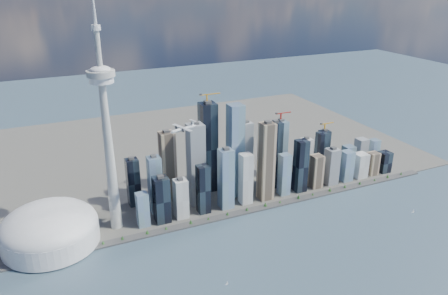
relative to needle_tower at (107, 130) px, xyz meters
name	(u,v)px	position (x,y,z in m)	size (l,w,h in m)	color
ground	(304,272)	(300.00, -310.00, -235.84)	(4000.00, 4000.00, 0.00)	#304654
seawall	(246,211)	(300.00, -60.00, -233.84)	(1100.00, 22.00, 4.00)	#383838
land	(184,148)	(300.00, 390.00, -234.34)	(1400.00, 900.00, 3.00)	#4C4C47
shoreline_trees	(246,209)	(300.00, -60.00, -227.06)	(960.53, 7.20, 8.80)	#3F2D1E
skyscraper_cluster	(252,164)	(359.62, 26.82, -153.89)	(736.00, 142.00, 263.70)	black
needle_tower	(107,130)	(0.00, 0.00, 0.00)	(56.00, 56.00, 550.50)	#A0A19C
dome_stadium	(50,228)	(-140.00, -10.00, -196.40)	(200.00, 200.00, 86.00)	silver
airplane	(183,128)	(136.95, -91.55, 13.17)	(64.40, 57.55, 16.06)	silver
sailboat_west	(227,283)	(147.52, -281.32, -233.19)	(5.93, 1.69, 8.25)	white
sailboat_east	(413,211)	(668.88, -227.21, -232.77)	(6.93, 2.57, 9.57)	white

